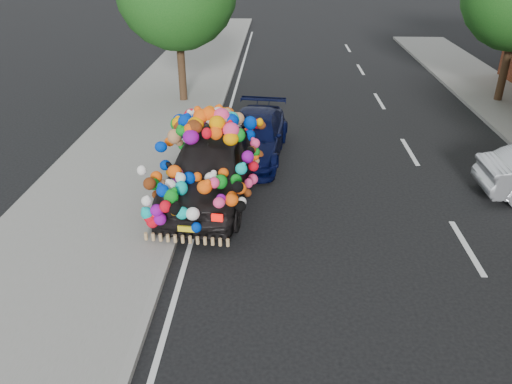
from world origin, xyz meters
TOP-DOWN VIEW (x-y plane):
  - ground at (0.00, 0.00)m, footprint 100.00×100.00m
  - sidewalk at (-4.30, 0.00)m, footprint 4.00×60.00m
  - kerb at (-2.35, 0.00)m, footprint 0.15×60.00m
  - lane_markings at (3.60, 0.00)m, footprint 6.00×50.00m
  - plush_art_car at (-1.80, 2.00)m, footprint 2.67×5.00m
  - navy_sedan at (-0.92, 4.51)m, footprint 2.10×4.24m

SIDE VIEW (x-z plane):
  - ground at x=0.00m, z-range 0.00..0.00m
  - lane_markings at x=3.60m, z-range 0.00..0.01m
  - sidewalk at x=-4.30m, z-range 0.00..0.12m
  - kerb at x=-2.35m, z-range 0.00..0.13m
  - navy_sedan at x=-0.92m, z-range 0.00..1.19m
  - plush_art_car at x=-1.80m, z-range 0.03..2.25m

